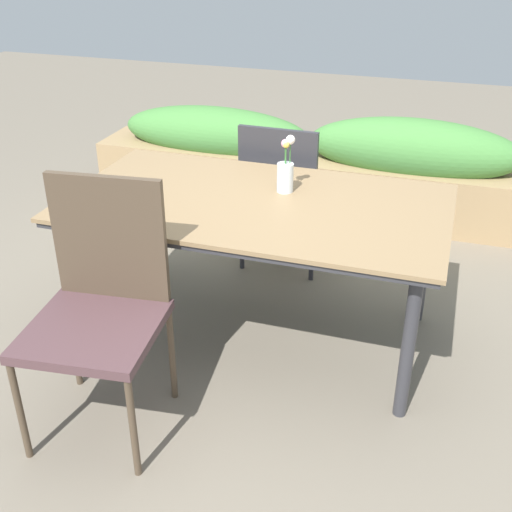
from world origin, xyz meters
name	(u,v)px	position (x,y,z in m)	size (l,w,h in m)	color
ground_plane	(254,338)	(0.00, 0.00, 0.00)	(12.00, 12.00, 0.00)	#756B5B
dining_table	(256,213)	(0.00, 0.05, 0.66)	(1.73, 0.96, 0.73)	#8C704C
chair_near_left	(100,297)	(-0.40, -0.68, 0.57)	(0.54, 0.54, 1.01)	#50363A
chair_far_side	(284,186)	(-0.07, 0.79, 0.50)	(0.47, 0.47, 0.88)	#372A33
flower_vase	(286,172)	(0.09, 0.20, 0.82)	(0.08, 0.08, 0.27)	silver
planter_box	(311,164)	(-0.12, 1.66, 0.33)	(3.09, 0.47, 0.71)	#9E7F56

